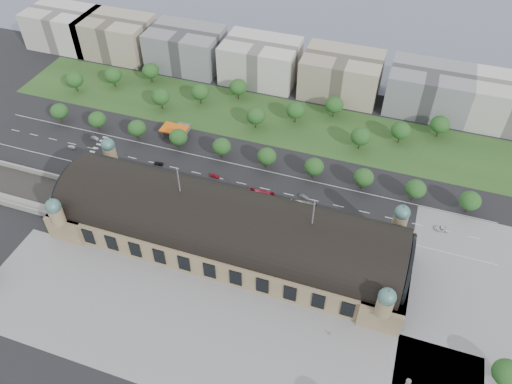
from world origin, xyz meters
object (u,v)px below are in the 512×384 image
(traffic_car_4, at_px, (256,201))
(traffic_car_5, at_px, (304,197))
(parked_car_4, at_px, (196,191))
(parked_car_5, at_px, (157,188))
(bus_west, at_px, (261,194))
(parked_car_1, at_px, (120,177))
(parked_car_3, at_px, (167,184))
(bus_east, at_px, (303,206))
(traffic_car_0, at_px, (72,147))
(traffic_car_6, at_px, (441,229))
(parked_car_6, at_px, (207,196))
(traffic_car_3, at_px, (215,176))
(traffic_car_1, at_px, (95,138))
(advertising_column, at_px, (408,383))
(traffic_car_2, at_px, (159,164))
(bus_mid, at_px, (284,203))
(petrol_station, at_px, (179,128))
(parked_car_2, at_px, (141,178))
(parked_car_0, at_px, (98,167))
(pedestrian_0, at_px, (330,334))

(traffic_car_4, distance_m, traffic_car_5, 22.64)
(parked_car_4, relative_size, parked_car_5, 0.94)
(bus_west, bearing_deg, parked_car_1, 93.68)
(parked_car_3, distance_m, bus_east, 66.68)
(traffic_car_0, height_order, traffic_car_6, traffic_car_6)
(parked_car_6, bearing_deg, traffic_car_3, 162.55)
(traffic_car_1, xyz_separation_m, advertising_column, (174.53, -84.39, 1.05))
(advertising_column, bearing_deg, parked_car_5, 154.41)
(traffic_car_2, height_order, bus_east, bus_east)
(bus_east, bearing_deg, parked_car_4, 95.85)
(traffic_car_2, distance_m, parked_car_1, 20.10)
(traffic_car_4, distance_m, parked_car_3, 44.58)
(parked_car_1, height_order, bus_west, bus_west)
(bus_mid, height_order, bus_east, bus_east)
(traffic_car_2, relative_size, traffic_car_3, 0.97)
(advertising_column, bearing_deg, traffic_car_0, 157.90)
(petrol_station, distance_m, traffic_car_2, 27.75)
(parked_car_2, bearing_deg, parked_car_6, 52.95)
(petrol_station, xyz_separation_m, advertising_column, (133.91, -104.24, -1.15))
(parked_car_5, height_order, parked_car_6, parked_car_5)
(traffic_car_1, xyz_separation_m, parked_car_2, (38.72, -20.44, 0.02))
(traffic_car_6, height_order, parked_car_4, traffic_car_6)
(traffic_car_4, bearing_deg, traffic_car_6, 100.90)
(bus_west, bearing_deg, traffic_car_3, 72.63)
(parked_car_2, relative_size, parked_car_6, 1.18)
(parked_car_0, relative_size, pedestrian_0, 2.88)
(parked_car_2, relative_size, advertising_column, 1.52)
(parked_car_0, bearing_deg, parked_car_2, 64.65)
(parked_car_6, distance_m, bus_mid, 36.79)
(advertising_column, xyz_separation_m, pedestrian_0, (-29.20, 10.23, -0.93))
(traffic_car_3, bearing_deg, parked_car_4, 162.06)
(traffic_car_2, distance_m, parked_car_0, 30.24)
(traffic_car_5, relative_size, parked_car_5, 0.87)
(petrol_station, relative_size, traffic_car_0, 3.08)
(petrol_station, xyz_separation_m, traffic_car_1, (-40.63, -19.85, -2.21))
(traffic_car_5, bearing_deg, traffic_car_2, 98.17)
(petrol_station, height_order, parked_car_0, petrol_station)
(traffic_car_3, xyz_separation_m, traffic_car_5, (45.22, -0.05, 0.01))
(traffic_car_5, relative_size, parked_car_6, 1.01)
(traffic_car_5, xyz_separation_m, parked_car_4, (-49.71, -13.01, 0.07))
(traffic_car_1, height_order, bus_east, bus_east)
(pedestrian_0, bearing_deg, traffic_car_1, 148.80)
(traffic_car_2, bearing_deg, bus_west, 81.19)
(traffic_car_3, relative_size, bus_mid, 0.45)
(traffic_car_6, xyz_separation_m, pedestrian_0, (-35.10, -66.77, 0.05))
(traffic_car_0, relative_size, bus_east, 0.35)
(traffic_car_6, bearing_deg, advertising_column, -10.67)
(traffic_car_1, bearing_deg, parked_car_1, -120.59)
(traffic_car_1, height_order, parked_car_3, parked_car_3)
(traffic_car_4, bearing_deg, parked_car_4, -79.47)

